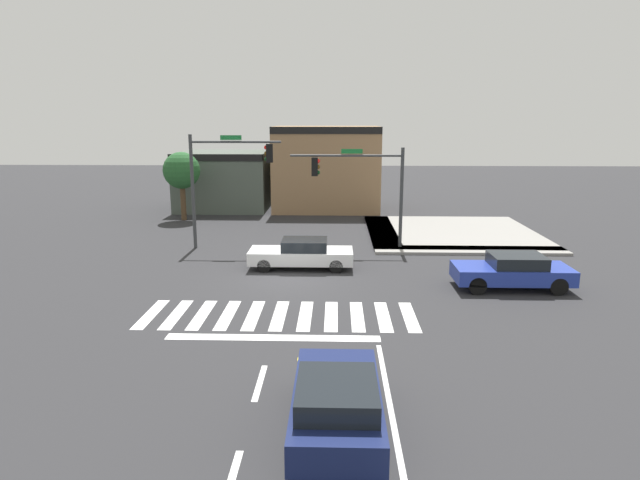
# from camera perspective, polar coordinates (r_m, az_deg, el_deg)

# --- Properties ---
(ground_plane) EXTENTS (120.00, 120.00, 0.00)m
(ground_plane) POSITION_cam_1_polar(r_m,az_deg,el_deg) (23.54, -3.18, -4.11)
(ground_plane) COLOR #2B2B2D
(crosswalk_near) EXTENTS (9.59, 2.98, 0.01)m
(crosswalk_near) POSITION_cam_1_polar(r_m,az_deg,el_deg) (19.29, -4.30, -7.92)
(crosswalk_near) COLOR silver
(crosswalk_near) RESTS_ON ground_plane
(lane_markings) EXTENTS (6.80, 24.25, 0.01)m
(lane_markings) POSITION_cam_1_polar(r_m,az_deg,el_deg) (11.87, -3.20, -22.01)
(lane_markings) COLOR white
(lane_markings) RESTS_ON ground_plane
(bike_detector_marking) EXTENTS (0.98, 0.98, 0.01)m
(bike_detector_marking) POSITION_cam_1_polar(r_m,az_deg,el_deg) (15.94, -0.60, -12.44)
(bike_detector_marking) COLOR yellow
(bike_detector_marking) RESTS_ON ground_plane
(curb_corner_northeast) EXTENTS (10.00, 10.60, 0.15)m
(curb_corner_northeast) POSITION_cam_1_polar(r_m,az_deg,el_deg) (33.23, 12.98, 0.64)
(curb_corner_northeast) COLOR gray
(curb_corner_northeast) RESTS_ON ground_plane
(storefront_row) EXTENTS (15.19, 6.60, 6.28)m
(storefront_row) POSITION_cam_1_polar(r_m,az_deg,el_deg) (42.02, -3.25, 7.14)
(storefront_row) COLOR #4C564C
(storefront_row) RESTS_ON ground_plane
(traffic_signal_northeast) EXTENTS (5.88, 0.32, 5.36)m
(traffic_signal_northeast) POSITION_cam_1_polar(r_m,az_deg,el_deg) (28.30, 4.31, 6.47)
(traffic_signal_northeast) COLOR #383A3D
(traffic_signal_northeast) RESTS_ON ground_plane
(traffic_signal_northwest) EXTENTS (4.80, 0.32, 6.02)m
(traffic_signal_northwest) POSITION_cam_1_polar(r_m,az_deg,el_deg) (28.88, -9.97, 7.25)
(traffic_signal_northwest) COLOR #383A3D
(traffic_signal_northwest) RESTS_ON ground_plane
(car_blue) EXTENTS (4.64, 1.95, 1.42)m
(car_blue) POSITION_cam_1_polar(r_m,az_deg,el_deg) (23.38, 19.63, -3.09)
(car_blue) COLOR #23389E
(car_blue) RESTS_ON ground_plane
(car_white) EXTENTS (4.78, 1.83, 1.36)m
(car_white) POSITION_cam_1_polar(r_m,az_deg,el_deg) (25.08, -1.93, -1.44)
(car_white) COLOR white
(car_white) RESTS_ON ground_plane
(car_navy) EXTENTS (1.90, 4.28, 1.46)m
(car_navy) POSITION_cam_1_polar(r_m,az_deg,el_deg) (12.22, 1.78, -16.72)
(car_navy) COLOR #141E4C
(car_navy) RESTS_ON ground_plane
(roadside_tree) EXTENTS (2.49, 2.49, 4.64)m
(roadside_tree) POSITION_cam_1_polar(r_m,az_deg,el_deg) (38.10, -14.38, 7.04)
(roadside_tree) COLOR #4C3823
(roadside_tree) RESTS_ON ground_plane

